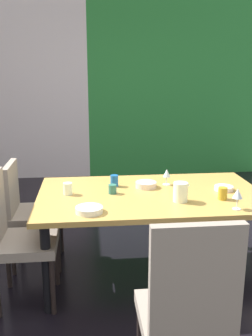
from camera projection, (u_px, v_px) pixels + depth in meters
ground_plane at (116, 272)px, 3.26m from camera, size 5.25×6.32×0.02m
back_panel_interior at (9, 91)px, 5.76m from camera, size 2.43×0.10×2.76m
garden_window_panel at (176, 90)px, 6.02m from camera, size 2.82×0.10×2.76m
dining_table at (151, 201)px, 3.06m from camera, size 1.82×1.09×0.72m
chair_left_far at (27, 208)px, 3.26m from camera, size 0.44×0.44×0.93m
chair_head_near at (188, 309)px, 1.80m from camera, size 0.44×0.44×1.06m
chair_left_near at (14, 233)px, 2.70m from camera, size 0.44×0.44×1.00m
wine_glass_center at (238, 194)px, 2.65m from camera, size 0.07×0.07×0.15m
wine_glass_rear at (167, 174)px, 3.24m from camera, size 0.07×0.07×0.14m
serving_bowl_south at (224, 188)px, 3.10m from camera, size 0.15×0.15×0.04m
serving_bowl_right at (89, 210)px, 2.61m from camera, size 0.19×0.19×0.04m
serving_bowl_east at (146, 185)px, 3.18m from camera, size 0.18×0.18×0.05m
cup_front at (68, 189)px, 2.99m from camera, size 0.07×0.07×0.10m
cup_left at (112, 189)px, 3.02m from camera, size 0.07×0.07×0.07m
cup_near_window at (223, 193)px, 2.88m from camera, size 0.07×0.07×0.10m
cup_north at (115, 181)px, 3.20m from camera, size 0.07×0.07×0.10m
pitcher_near_shelf at (181, 192)px, 2.82m from camera, size 0.12×0.11×0.15m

